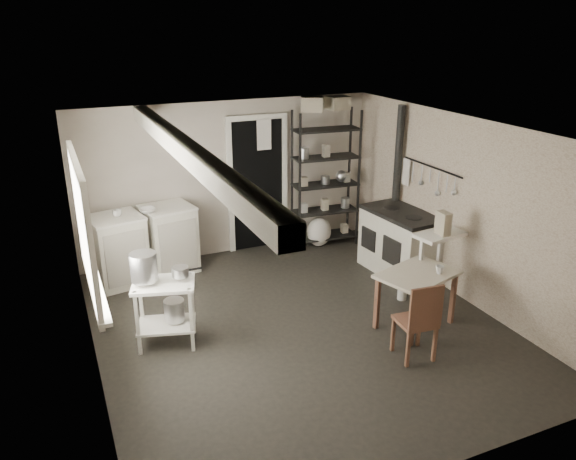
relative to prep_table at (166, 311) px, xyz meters
name	(u,v)px	position (x,y,z in m)	size (l,w,h in m)	color
floor	(298,325)	(1.49, -0.23, -0.40)	(5.00, 5.00, 0.00)	black
ceiling	(300,131)	(1.49, -0.23, 1.90)	(5.00, 5.00, 0.00)	beige
wall_back	(229,179)	(1.49, 2.27, 0.75)	(4.50, 0.02, 2.30)	#BDB1A1
wall_front	(443,349)	(1.49, -2.73, 0.75)	(4.50, 0.02, 2.30)	#BDB1A1
wall_left	(85,269)	(-0.76, -0.23, 0.75)	(0.02, 5.00, 2.30)	#BDB1A1
wall_right	(461,209)	(3.74, -0.23, 0.75)	(0.02, 5.00, 2.30)	#BDB1A1
window	(82,227)	(-0.73, -0.03, 1.10)	(0.12, 1.76, 1.28)	white
doorway	(258,186)	(1.94, 2.24, 0.60)	(0.96, 0.10, 2.08)	white
ceiling_beam	(186,151)	(0.29, -0.23, 1.80)	(0.18, 5.00, 0.18)	white
wallpaper_panel	(461,209)	(3.73, -0.23, 0.75)	(0.01, 5.00, 2.30)	beige
utensil_rail	(431,167)	(3.68, 0.37, 1.15)	(0.06, 1.20, 0.44)	silver
prep_table	(166,311)	(0.00, 0.00, 0.00)	(0.65, 0.47, 0.75)	white
stockpot	(144,267)	(-0.18, 0.06, 0.54)	(0.28, 0.28, 0.31)	silver
saucepan	(180,272)	(0.19, -0.02, 0.45)	(0.19, 0.19, 0.10)	silver
bucket	(174,310)	(0.10, 0.02, -0.02)	(0.22, 0.22, 0.24)	silver
base_cabinets	(145,246)	(0.11, 1.85, 0.06)	(1.46, 0.63, 0.96)	beige
mixing_bowl	(148,212)	(0.18, 1.78, 0.56)	(0.29, 0.29, 0.07)	silver
counter_cup	(117,216)	(-0.21, 1.77, 0.57)	(0.12, 0.12, 0.09)	silver
shelf_rack	(325,187)	(2.93, 1.94, 0.55)	(1.01, 0.39, 2.12)	black
shelf_jar	(304,162)	(2.59, 1.99, 0.97)	(0.09, 0.09, 0.19)	silver
storage_box_a	(311,119)	(2.66, 1.91, 1.61)	(0.31, 0.27, 0.21)	beige
storage_box_b	(337,118)	(3.10, 1.92, 1.59)	(0.30, 0.28, 0.19)	beige
stove	(400,244)	(3.41, 0.54, 0.04)	(0.64, 1.15, 0.90)	beige
stovepipe	(399,154)	(3.62, 1.04, 1.19)	(0.11, 0.11, 1.39)	black
side_ledge	(436,273)	(3.28, -0.43, 0.03)	(0.63, 0.33, 0.96)	white
oats_box	(442,230)	(3.27, -0.47, 0.61)	(0.11, 0.19, 0.28)	beige
work_table	(416,296)	(2.73, -0.77, -0.02)	(0.89, 0.62, 0.68)	beige
table_cup	(440,263)	(2.95, -0.88, 0.40)	(0.10, 0.10, 0.09)	silver
chair	(416,316)	(2.34, -1.30, 0.08)	(0.37, 0.39, 0.90)	brown
flour_sack	(319,231)	(2.82, 1.89, -0.16)	(0.39, 0.33, 0.47)	silver
floor_crock	(402,294)	(2.99, -0.17, -0.33)	(0.12, 0.12, 0.15)	silver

